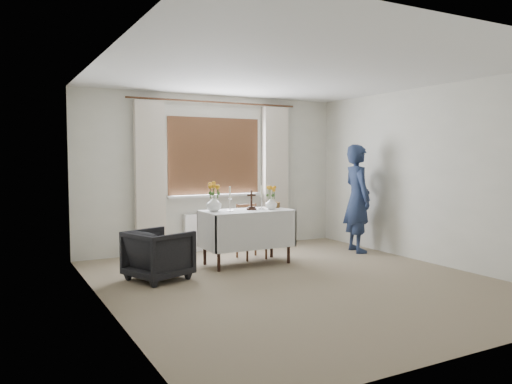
% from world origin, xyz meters
% --- Properties ---
extents(ground, '(5.00, 5.00, 0.00)m').
position_xyz_m(ground, '(0.00, 0.00, 0.00)').
color(ground, gray).
rests_on(ground, ground).
extents(altar_table, '(1.24, 0.64, 0.76)m').
position_xyz_m(altar_table, '(-0.08, 1.18, 0.38)').
color(altar_table, silver).
rests_on(altar_table, ground).
extents(wooden_chair, '(0.38, 0.38, 0.81)m').
position_xyz_m(wooden_chair, '(0.16, 1.50, 0.40)').
color(wooden_chair, brown).
rests_on(wooden_chair, ground).
extents(armchair, '(0.87, 0.86, 0.62)m').
position_xyz_m(armchair, '(-1.44, 0.90, 0.31)').
color(armchair, black).
rests_on(armchair, ground).
extents(person, '(0.54, 0.70, 1.70)m').
position_xyz_m(person, '(1.89, 1.18, 0.85)').
color(person, '#22354F').
rests_on(person, ground).
extents(radiator, '(1.10, 0.10, 0.60)m').
position_xyz_m(radiator, '(0.00, 2.42, 0.30)').
color(radiator, white).
rests_on(radiator, ground).
extents(wooden_cross, '(0.15, 0.13, 0.28)m').
position_xyz_m(wooden_cross, '(-0.00, 1.19, 0.90)').
color(wooden_cross, black).
rests_on(wooden_cross, altar_table).
extents(candlestick_left, '(0.12, 0.12, 0.34)m').
position_xyz_m(candlestick_left, '(-0.33, 1.19, 0.93)').
color(candlestick_left, silver).
rests_on(candlestick_left, altar_table).
extents(candlestick_right, '(0.12, 0.12, 0.34)m').
position_xyz_m(candlestick_right, '(0.16, 1.19, 0.93)').
color(candlestick_right, silver).
rests_on(candlestick_right, altar_table).
extents(flower_vase_left, '(0.23, 0.23, 0.21)m').
position_xyz_m(flower_vase_left, '(-0.55, 1.26, 0.87)').
color(flower_vase_left, white).
rests_on(flower_vase_left, altar_table).
extents(flower_vase_right, '(0.22, 0.22, 0.17)m').
position_xyz_m(flower_vase_right, '(0.29, 1.13, 0.85)').
color(flower_vase_right, white).
rests_on(flower_vase_right, altar_table).
extents(wicker_basket, '(0.25, 0.25, 0.08)m').
position_xyz_m(wicker_basket, '(0.43, 1.33, 0.80)').
color(wicker_basket, brown).
rests_on(wicker_basket, altar_table).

